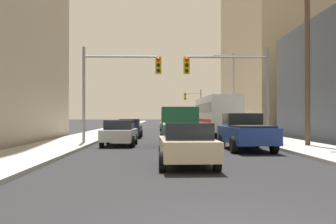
{
  "coord_description": "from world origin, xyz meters",
  "views": [
    {
      "loc": [
        -1.09,
        -5.84,
        1.76
      ],
      "look_at": [
        0.0,
        39.73,
        2.21
      ],
      "focal_mm": 42.83,
      "sensor_mm": 36.0,
      "label": 1
    }
  ],
  "objects_px": {
    "sedan_white": "(167,124)",
    "traffic_signal_far_right": "(194,102)",
    "pickup_truck_blue": "(245,132)",
    "sedan_silver": "(120,133)",
    "traffic_signal_near_left": "(118,78)",
    "sedan_beige": "(187,144)",
    "traffic_signal_near_right": "(230,78)",
    "sedan_navy": "(130,128)",
    "sedan_grey": "(168,124)",
    "city_bus": "(216,114)",
    "cargo_van_green": "(178,124)"
  },
  "relations": [
    {
      "from": "sedan_silver",
      "to": "cargo_van_green",
      "type": "bearing_deg",
      "value": 4.61
    },
    {
      "from": "cargo_van_green",
      "to": "traffic_signal_far_right",
      "type": "xyz_separation_m",
      "value": [
        4.42,
        39.45,
        2.71
      ]
    },
    {
      "from": "city_bus",
      "to": "traffic_signal_far_right",
      "type": "height_order",
      "value": "traffic_signal_far_right"
    },
    {
      "from": "sedan_silver",
      "to": "traffic_signal_far_right",
      "type": "bearing_deg",
      "value": 78.76
    },
    {
      "from": "pickup_truck_blue",
      "to": "sedan_grey",
      "type": "bearing_deg",
      "value": 97.25
    },
    {
      "from": "pickup_truck_blue",
      "to": "sedan_white",
      "type": "xyz_separation_m",
      "value": [
        -3.35,
        31.36,
        -0.16
      ]
    },
    {
      "from": "sedan_white",
      "to": "traffic_signal_near_left",
      "type": "distance_m",
      "value": 27.8
    },
    {
      "from": "pickup_truck_blue",
      "to": "sedan_silver",
      "type": "bearing_deg",
      "value": 155.39
    },
    {
      "from": "sedan_grey",
      "to": "sedan_navy",
      "type": "bearing_deg",
      "value": -103.55
    },
    {
      "from": "city_bus",
      "to": "sedan_grey",
      "type": "bearing_deg",
      "value": 109.79
    },
    {
      "from": "cargo_van_green",
      "to": "traffic_signal_far_right",
      "type": "bearing_deg",
      "value": 83.61
    },
    {
      "from": "sedan_white",
      "to": "sedan_beige",
      "type": "bearing_deg",
      "value": -90.24
    },
    {
      "from": "traffic_signal_near_left",
      "to": "traffic_signal_near_right",
      "type": "bearing_deg",
      "value": 0.0
    },
    {
      "from": "sedan_silver",
      "to": "sedan_grey",
      "type": "height_order",
      "value": "same"
    },
    {
      "from": "pickup_truck_blue",
      "to": "sedan_beige",
      "type": "height_order",
      "value": "pickup_truck_blue"
    },
    {
      "from": "sedan_beige",
      "to": "city_bus",
      "type": "bearing_deg",
      "value": 79.13
    },
    {
      "from": "sedan_beige",
      "to": "cargo_van_green",
      "type": "bearing_deg",
      "value": 88.89
    },
    {
      "from": "traffic_signal_near_left",
      "to": "sedan_white",
      "type": "bearing_deg",
      "value": 82.47
    },
    {
      "from": "sedan_white",
      "to": "traffic_signal_near_left",
      "type": "height_order",
      "value": "traffic_signal_near_left"
    },
    {
      "from": "city_bus",
      "to": "traffic_signal_near_left",
      "type": "relative_size",
      "value": 1.92
    },
    {
      "from": "traffic_signal_near_left",
      "to": "traffic_signal_near_right",
      "type": "height_order",
      "value": "same"
    },
    {
      "from": "sedan_grey",
      "to": "sedan_white",
      "type": "bearing_deg",
      "value": 89.89
    },
    {
      "from": "traffic_signal_near_right",
      "to": "sedan_white",
      "type": "bearing_deg",
      "value": 96.85
    },
    {
      "from": "city_bus",
      "to": "sedan_white",
      "type": "bearing_deg",
      "value": 103.98
    },
    {
      "from": "pickup_truck_blue",
      "to": "sedan_navy",
      "type": "distance_m",
      "value": 13.81
    },
    {
      "from": "sedan_navy",
      "to": "traffic_signal_near_right",
      "type": "relative_size",
      "value": 0.7
    },
    {
      "from": "cargo_van_green",
      "to": "sedan_silver",
      "type": "bearing_deg",
      "value": -175.39
    },
    {
      "from": "pickup_truck_blue",
      "to": "sedan_beige",
      "type": "xyz_separation_m",
      "value": [
        -3.51,
        -6.72,
        -0.16
      ]
    },
    {
      "from": "sedan_white",
      "to": "cargo_van_green",
      "type": "bearing_deg",
      "value": -89.93
    },
    {
      "from": "sedan_silver",
      "to": "sedan_white",
      "type": "relative_size",
      "value": 1.01
    },
    {
      "from": "traffic_signal_near_left",
      "to": "traffic_signal_near_right",
      "type": "relative_size",
      "value": 1.0
    },
    {
      "from": "sedan_beige",
      "to": "sedan_grey",
      "type": "height_order",
      "value": "same"
    },
    {
      "from": "city_bus",
      "to": "traffic_signal_far_right",
      "type": "bearing_deg",
      "value": 89.15
    },
    {
      "from": "pickup_truck_blue",
      "to": "sedan_grey",
      "type": "relative_size",
      "value": 1.3
    },
    {
      "from": "pickup_truck_blue",
      "to": "traffic_signal_near_left",
      "type": "xyz_separation_m",
      "value": [
        -6.97,
        3.99,
        3.16
      ]
    },
    {
      "from": "city_bus",
      "to": "traffic_signal_near_left",
      "type": "bearing_deg",
      "value": -124.48
    },
    {
      "from": "traffic_signal_near_right",
      "to": "sedan_grey",
      "type": "bearing_deg",
      "value": 98.37
    },
    {
      "from": "sedan_beige",
      "to": "sedan_white",
      "type": "bearing_deg",
      "value": 89.76
    },
    {
      "from": "sedan_white",
      "to": "traffic_signal_far_right",
      "type": "xyz_separation_m",
      "value": [
        4.45,
        11.48,
        3.22
      ]
    },
    {
      "from": "pickup_truck_blue",
      "to": "traffic_signal_near_left",
      "type": "height_order",
      "value": "traffic_signal_near_left"
    },
    {
      "from": "traffic_signal_near_right",
      "to": "sedan_beige",
      "type": "bearing_deg",
      "value": -107.84
    },
    {
      "from": "traffic_signal_near_left",
      "to": "sedan_beige",
      "type": "bearing_deg",
      "value": -72.11
    },
    {
      "from": "traffic_signal_near_right",
      "to": "traffic_signal_far_right",
      "type": "xyz_separation_m",
      "value": [
        1.16,
        38.85,
        -0.12
      ]
    },
    {
      "from": "sedan_silver",
      "to": "sedan_navy",
      "type": "height_order",
      "value": "same"
    },
    {
      "from": "sedan_beige",
      "to": "traffic_signal_near_right",
      "type": "xyz_separation_m",
      "value": [
        3.45,
        10.71,
        3.34
      ]
    },
    {
      "from": "city_bus",
      "to": "traffic_signal_far_right",
      "type": "xyz_separation_m",
      "value": [
        0.41,
        27.7,
        2.06
      ]
    },
    {
      "from": "cargo_van_green",
      "to": "sedan_silver",
      "type": "xyz_separation_m",
      "value": [
        -3.48,
        -0.28,
        -0.52
      ]
    },
    {
      "from": "sedan_silver",
      "to": "traffic_signal_near_right",
      "type": "xyz_separation_m",
      "value": [
        6.73,
        0.88,
        3.34
      ]
    },
    {
      "from": "sedan_navy",
      "to": "traffic_signal_far_right",
      "type": "xyz_separation_m",
      "value": [
        7.93,
        30.84,
        3.22
      ]
    },
    {
      "from": "sedan_white",
      "to": "traffic_signal_far_right",
      "type": "distance_m",
      "value": 12.73
    }
  ]
}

